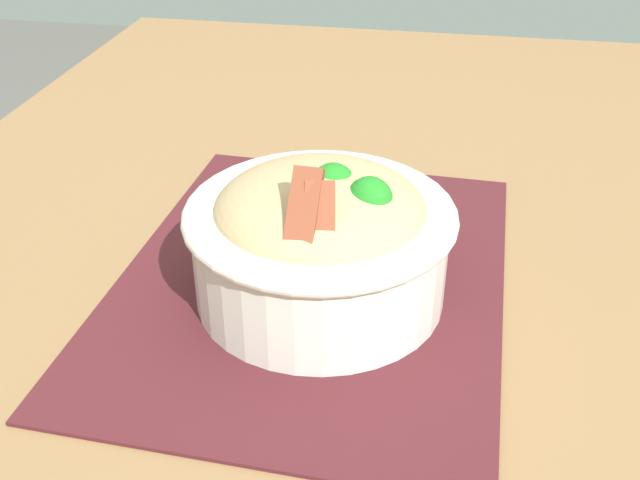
{
  "coord_description": "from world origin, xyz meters",
  "views": [
    {
      "loc": [
        -0.53,
        -0.1,
        1.08
      ],
      "look_at": [
        -0.06,
        -0.01,
        0.79
      ],
      "focal_mm": 42.52,
      "sensor_mm": 36.0,
      "label": 1
    }
  ],
  "objects": [
    {
      "name": "table",
      "position": [
        0.0,
        0.0,
        0.67
      ],
      "size": [
        1.33,
        0.85,
        0.73
      ],
      "color": "olive",
      "rests_on": "ground_plane"
    },
    {
      "name": "bowl",
      "position": [
        -0.06,
        -0.01,
        0.79
      ],
      "size": [
        0.22,
        0.22,
        0.13
      ],
      "color": "silver",
      "rests_on": "placemat"
    },
    {
      "name": "fork",
      "position": [
        0.07,
        0.01,
        0.74
      ],
      "size": [
        0.03,
        0.13,
        0.0
      ],
      "color": "#B8B8B8",
      "rests_on": "placemat"
    },
    {
      "name": "placemat",
      "position": [
        -0.03,
        -0.0,
        0.74
      ],
      "size": [
        0.41,
        0.32,
        0.0
      ],
      "primitive_type": "cube",
      "rotation": [
        0.0,
        0.0,
        -0.04
      ],
      "color": "#47191E",
      "rests_on": "table"
    }
  ]
}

